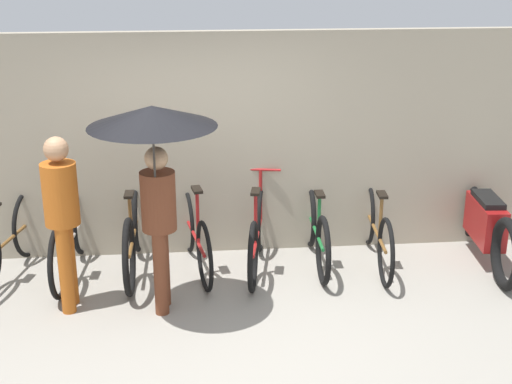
{
  "coord_description": "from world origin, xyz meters",
  "views": [
    {
      "loc": [
        -0.0,
        -5.5,
        3.32
      ],
      "look_at": [
        0.6,
        1.0,
        1.0
      ],
      "focal_mm": 50.0,
      "sensor_mm": 36.0,
      "label": 1
    }
  ],
  "objects_px": {
    "parked_bicycle_0": "(7,240)",
    "parked_bicycle_1": "(71,239)",
    "parked_bicycle_6": "(377,230)",
    "pedestrian_center": "(155,148)",
    "pedestrian_leading": "(62,211)",
    "parked_bicycle_2": "(134,235)",
    "parked_bicycle_4": "(257,236)",
    "parked_bicycle_5": "(316,230)",
    "parked_bicycle_3": "(196,235)",
    "motorcycle": "(486,224)"
  },
  "relations": [
    {
      "from": "parked_bicycle_4",
      "to": "parked_bicycle_0",
      "type": "bearing_deg",
      "value": 98.4
    },
    {
      "from": "parked_bicycle_5",
      "to": "pedestrian_center",
      "type": "relative_size",
      "value": 0.84
    },
    {
      "from": "parked_bicycle_0",
      "to": "pedestrian_center",
      "type": "relative_size",
      "value": 0.89
    },
    {
      "from": "parked_bicycle_2",
      "to": "parked_bicycle_5",
      "type": "bearing_deg",
      "value": -89.14
    },
    {
      "from": "parked_bicycle_2",
      "to": "pedestrian_leading",
      "type": "height_order",
      "value": "pedestrian_leading"
    },
    {
      "from": "parked_bicycle_3",
      "to": "parked_bicycle_6",
      "type": "height_order",
      "value": "parked_bicycle_6"
    },
    {
      "from": "parked_bicycle_6",
      "to": "pedestrian_center",
      "type": "bearing_deg",
      "value": 116.69
    },
    {
      "from": "parked_bicycle_4",
      "to": "parked_bicycle_5",
      "type": "distance_m",
      "value": 0.65
    },
    {
      "from": "parked_bicycle_0",
      "to": "parked_bicycle_2",
      "type": "distance_m",
      "value": 1.29
    },
    {
      "from": "parked_bicycle_2",
      "to": "pedestrian_leading",
      "type": "relative_size",
      "value": 1.1
    },
    {
      "from": "parked_bicycle_0",
      "to": "parked_bicycle_2",
      "type": "relative_size",
      "value": 0.97
    },
    {
      "from": "parked_bicycle_5",
      "to": "parked_bicycle_6",
      "type": "distance_m",
      "value": 0.65
    },
    {
      "from": "parked_bicycle_1",
      "to": "pedestrian_leading",
      "type": "bearing_deg",
      "value": -169.98
    },
    {
      "from": "parked_bicycle_3",
      "to": "motorcycle",
      "type": "distance_m",
      "value": 3.13
    },
    {
      "from": "parked_bicycle_1",
      "to": "parked_bicycle_6",
      "type": "bearing_deg",
      "value": -87.09
    },
    {
      "from": "parked_bicycle_0",
      "to": "pedestrian_leading",
      "type": "distance_m",
      "value": 1.21
    },
    {
      "from": "parked_bicycle_3",
      "to": "pedestrian_leading",
      "type": "relative_size",
      "value": 1.01
    },
    {
      "from": "parked_bicycle_2",
      "to": "parked_bicycle_4",
      "type": "bearing_deg",
      "value": -93.21
    },
    {
      "from": "parked_bicycle_5",
      "to": "parked_bicycle_1",
      "type": "bearing_deg",
      "value": 91.69
    },
    {
      "from": "parked_bicycle_1",
      "to": "parked_bicycle_4",
      "type": "bearing_deg",
      "value": -88.78
    },
    {
      "from": "parked_bicycle_0",
      "to": "parked_bicycle_2",
      "type": "bearing_deg",
      "value": -76.72
    },
    {
      "from": "parked_bicycle_4",
      "to": "parked_bicycle_1",
      "type": "bearing_deg",
      "value": 97.65
    },
    {
      "from": "parked_bicycle_4",
      "to": "parked_bicycle_5",
      "type": "relative_size",
      "value": 1.0
    },
    {
      "from": "parked_bicycle_0",
      "to": "parked_bicycle_6",
      "type": "bearing_deg",
      "value": -77.81
    },
    {
      "from": "parked_bicycle_5",
      "to": "pedestrian_leading",
      "type": "bearing_deg",
      "value": 108.81
    },
    {
      "from": "pedestrian_center",
      "to": "motorcycle",
      "type": "height_order",
      "value": "pedestrian_center"
    },
    {
      "from": "parked_bicycle_5",
      "to": "parked_bicycle_4",
      "type": "bearing_deg",
      "value": 99.7
    },
    {
      "from": "parked_bicycle_0",
      "to": "parked_bicycle_4",
      "type": "relative_size",
      "value": 1.07
    },
    {
      "from": "motorcycle",
      "to": "pedestrian_center",
      "type": "bearing_deg",
      "value": 109.05
    },
    {
      "from": "parked_bicycle_3",
      "to": "pedestrian_leading",
      "type": "bearing_deg",
      "value": 112.41
    },
    {
      "from": "parked_bicycle_2",
      "to": "parked_bicycle_3",
      "type": "distance_m",
      "value": 0.65
    },
    {
      "from": "parked_bicycle_2",
      "to": "pedestrian_center",
      "type": "relative_size",
      "value": 0.92
    },
    {
      "from": "parked_bicycle_1",
      "to": "parked_bicycle_3",
      "type": "height_order",
      "value": "parked_bicycle_1"
    },
    {
      "from": "parked_bicycle_0",
      "to": "motorcycle",
      "type": "height_order",
      "value": "parked_bicycle_0"
    },
    {
      "from": "motorcycle",
      "to": "parked_bicycle_0",
      "type": "bearing_deg",
      "value": 93.7
    },
    {
      "from": "parked_bicycle_2",
      "to": "parked_bicycle_3",
      "type": "xyz_separation_m",
      "value": [
        0.64,
        -0.02,
        -0.02
      ]
    },
    {
      "from": "parked_bicycle_0",
      "to": "parked_bicycle_6",
      "type": "distance_m",
      "value": 3.88
    },
    {
      "from": "parked_bicycle_0",
      "to": "pedestrian_leading",
      "type": "relative_size",
      "value": 1.06
    },
    {
      "from": "parked_bicycle_5",
      "to": "parked_bicycle_6",
      "type": "xyz_separation_m",
      "value": [
        0.65,
        -0.05,
        0.0
      ]
    },
    {
      "from": "parked_bicycle_1",
      "to": "parked_bicycle_5",
      "type": "height_order",
      "value": "parked_bicycle_1"
    },
    {
      "from": "parked_bicycle_1",
      "to": "pedestrian_leading",
      "type": "relative_size",
      "value": 1.06
    },
    {
      "from": "parked_bicycle_6",
      "to": "pedestrian_center",
      "type": "relative_size",
      "value": 0.9
    },
    {
      "from": "parked_bicycle_0",
      "to": "parked_bicycle_1",
      "type": "distance_m",
      "value": 0.65
    },
    {
      "from": "parked_bicycle_1",
      "to": "parked_bicycle_2",
      "type": "height_order",
      "value": "parked_bicycle_1"
    },
    {
      "from": "parked_bicycle_2",
      "to": "parked_bicycle_6",
      "type": "distance_m",
      "value": 2.59
    },
    {
      "from": "parked_bicycle_2",
      "to": "parked_bicycle_0",
      "type": "bearing_deg",
      "value": 91.29
    },
    {
      "from": "parked_bicycle_3",
      "to": "parked_bicycle_5",
      "type": "xyz_separation_m",
      "value": [
        1.29,
        0.03,
        -0.01
      ]
    },
    {
      "from": "parked_bicycle_6",
      "to": "parked_bicycle_3",
      "type": "bearing_deg",
      "value": 93.54
    },
    {
      "from": "parked_bicycle_2",
      "to": "pedestrian_leading",
      "type": "xyz_separation_m",
      "value": [
        -0.56,
        -0.78,
        0.59
      ]
    },
    {
      "from": "parked_bicycle_2",
      "to": "parked_bicycle_6",
      "type": "bearing_deg",
      "value": -90.34
    }
  ]
}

